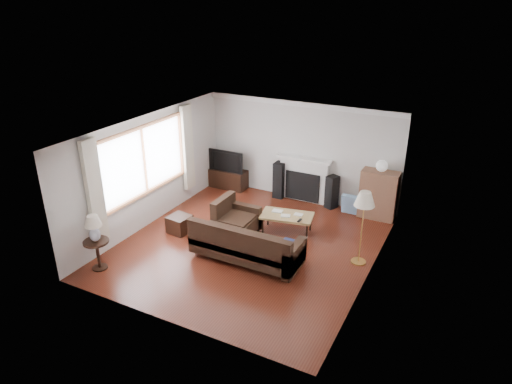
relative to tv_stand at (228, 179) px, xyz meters
The scene contains 17 objects.
room 3.33m from the tv_stand, 51.73° to the right, with size 5.10×5.60×2.54m.
window 3.03m from the tv_stand, 100.15° to the right, with size 0.12×2.74×1.54m, color brown.
curtain_near 4.39m from the tv_stand, 95.86° to the right, with size 0.10×0.35×2.10m, color silver.
curtain_far 1.70m from the tv_stand, 110.22° to the right, with size 0.10×0.35×2.10m, color silver.
fireplace 2.15m from the tv_stand, ahead, with size 1.40×0.26×1.15m, color white.
tv_stand is the anchor object (origin of this frame).
television 0.54m from the tv_stand, ahead, with size 1.00×0.13×0.58m, color black.
speaker_left 1.51m from the tv_stand, ahead, with size 0.26×0.31×0.94m, color black.
speaker_right 2.90m from the tv_stand, ahead, with size 0.23×0.27×0.82m, color black.
bookshelf 4.03m from the tv_stand, ahead, with size 0.84×0.40×1.15m, color brown.
globe_lamp 4.15m from the tv_stand, ahead, with size 0.26×0.26×0.26m, color white.
sectional_sofa 3.74m from the tv_stand, 54.17° to the right, with size 2.37×1.74×0.77m, color black.
coffee_table 2.93m from the tv_stand, 33.69° to the right, with size 1.12×0.61×0.44m, color #A0814C.
footstool 2.70m from the tv_stand, 83.15° to the right, with size 0.45×0.45×0.38m, color black.
floor_lamp 4.71m from the tv_stand, 26.67° to the right, with size 0.39×0.39×1.51m, color #BE8D42.
side_table 4.59m from the tv_stand, 92.28° to the right, with size 0.48×0.48×0.60m, color black.
table_lamp 4.63m from the tv_stand, 92.28° to the right, with size 0.32×0.32×0.52m, color silver.
Camera 1 is at (3.93, -7.35, 4.86)m, focal length 32.00 mm.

